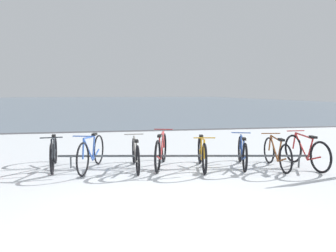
# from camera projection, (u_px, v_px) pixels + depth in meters

# --- Properties ---
(ground) EXTENTS (80.00, 132.00, 0.08)m
(ground) POSITION_uv_depth(u_px,v_px,m) (119.00, 102.00, 56.54)
(ground) COLOR silver
(bike_rack) EXTENTS (5.79, 1.02, 0.31)m
(bike_rack) POSITION_uv_depth(u_px,v_px,m) (185.00, 156.00, 6.89)
(bike_rack) COLOR #4C5156
(bike_rack) RESTS_ON ground
(bicycle_0) EXTENTS (0.46, 1.73, 0.79)m
(bicycle_0) POSITION_uv_depth(u_px,v_px,m) (54.00, 153.00, 6.83)
(bicycle_0) COLOR black
(bicycle_0) RESTS_ON ground
(bicycle_1) EXTENTS (0.58, 1.75, 0.84)m
(bicycle_1) POSITION_uv_depth(u_px,v_px,m) (91.00, 153.00, 6.72)
(bicycle_1) COLOR black
(bicycle_1) RESTS_ON ground
(bicycle_2) EXTENTS (0.46, 1.70, 0.75)m
(bicycle_2) POSITION_uv_depth(u_px,v_px,m) (136.00, 154.00, 6.77)
(bicycle_2) COLOR black
(bicycle_2) RESTS_ON ground
(bicycle_3) EXTENTS (0.63, 1.75, 0.85)m
(bicycle_3) POSITION_uv_depth(u_px,v_px,m) (161.00, 151.00, 6.96)
(bicycle_3) COLOR black
(bicycle_3) RESTS_ON ground
(bicycle_4) EXTENTS (0.48, 1.64, 0.79)m
(bicycle_4) POSITION_uv_depth(u_px,v_px,m) (202.00, 153.00, 6.82)
(bicycle_4) COLOR black
(bicycle_4) RESTS_ON ground
(bicycle_5) EXTENTS (0.61, 1.55, 0.76)m
(bicycle_5) POSITION_uv_depth(u_px,v_px,m) (242.00, 152.00, 7.00)
(bicycle_5) COLOR black
(bicycle_5) RESTS_ON ground
(bicycle_6) EXTENTS (0.46, 1.59, 0.76)m
(bicycle_6) POSITION_uv_depth(u_px,v_px,m) (277.00, 153.00, 6.86)
(bicycle_6) COLOR black
(bicycle_6) RESTS_ON ground
(bicycle_7) EXTENTS (0.46, 1.71, 0.82)m
(bicycle_7) POSITION_uv_depth(u_px,v_px,m) (306.00, 152.00, 6.94)
(bicycle_7) COLOR black
(bicycle_7) RESTS_ON ground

